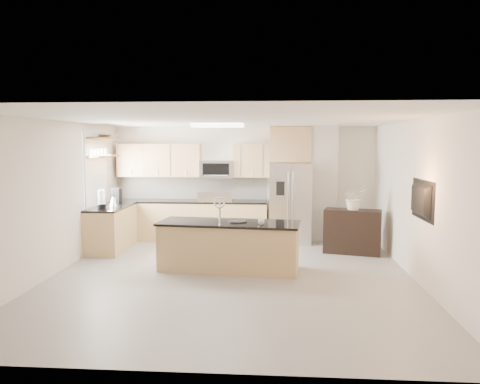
# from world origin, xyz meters

# --- Properties ---
(floor) EXTENTS (6.50, 6.50, 0.00)m
(floor) POSITION_xyz_m (0.00, 0.00, 0.00)
(floor) COLOR gray
(floor) RESTS_ON ground
(ceiling) EXTENTS (6.00, 6.50, 0.02)m
(ceiling) POSITION_xyz_m (0.00, 0.00, 2.60)
(ceiling) COLOR white
(ceiling) RESTS_ON wall_back
(wall_back) EXTENTS (6.00, 0.02, 2.60)m
(wall_back) POSITION_xyz_m (0.00, 3.25, 1.30)
(wall_back) COLOR silver
(wall_back) RESTS_ON floor
(wall_front) EXTENTS (6.00, 0.02, 2.60)m
(wall_front) POSITION_xyz_m (0.00, -3.25, 1.30)
(wall_front) COLOR silver
(wall_front) RESTS_ON floor
(wall_left) EXTENTS (0.02, 6.50, 2.60)m
(wall_left) POSITION_xyz_m (-3.00, 0.00, 1.30)
(wall_left) COLOR silver
(wall_left) RESTS_ON floor
(wall_right) EXTENTS (0.02, 6.50, 2.60)m
(wall_right) POSITION_xyz_m (3.00, 0.00, 1.30)
(wall_right) COLOR silver
(wall_right) RESTS_ON floor
(back_counter) EXTENTS (3.55, 0.66, 1.44)m
(back_counter) POSITION_xyz_m (-1.23, 2.93, 0.47)
(back_counter) COLOR tan
(back_counter) RESTS_ON floor
(left_counter) EXTENTS (0.66, 1.50, 0.92)m
(left_counter) POSITION_xyz_m (-2.67, 1.85, 0.46)
(left_counter) COLOR tan
(left_counter) RESTS_ON floor
(range) EXTENTS (0.76, 0.64, 1.14)m
(range) POSITION_xyz_m (-0.60, 2.92, 0.47)
(range) COLOR black
(range) RESTS_ON floor
(upper_cabinets) EXTENTS (3.50, 0.33, 0.75)m
(upper_cabinets) POSITION_xyz_m (-1.30, 3.09, 1.83)
(upper_cabinets) COLOR tan
(upper_cabinets) RESTS_ON wall_back
(microwave) EXTENTS (0.76, 0.40, 0.40)m
(microwave) POSITION_xyz_m (-0.60, 3.04, 1.63)
(microwave) COLOR #BDBDC0
(microwave) RESTS_ON upper_cabinets
(refrigerator) EXTENTS (0.92, 0.78, 1.78)m
(refrigerator) POSITION_xyz_m (1.06, 2.87, 0.89)
(refrigerator) COLOR #BDBDC0
(refrigerator) RESTS_ON floor
(partition_column) EXTENTS (0.60, 0.30, 2.60)m
(partition_column) POSITION_xyz_m (1.82, 3.10, 1.30)
(partition_column) COLOR beige
(partition_column) RESTS_ON floor
(window) EXTENTS (0.04, 1.15, 1.65)m
(window) POSITION_xyz_m (-2.98, 1.85, 1.65)
(window) COLOR white
(window) RESTS_ON wall_left
(shelf_lower) EXTENTS (0.30, 1.20, 0.04)m
(shelf_lower) POSITION_xyz_m (-2.85, 1.95, 1.95)
(shelf_lower) COLOR brown
(shelf_lower) RESTS_ON wall_left
(shelf_upper) EXTENTS (0.30, 1.20, 0.04)m
(shelf_upper) POSITION_xyz_m (-2.85, 1.95, 2.32)
(shelf_upper) COLOR brown
(shelf_upper) RESTS_ON wall_left
(ceiling_fixture) EXTENTS (1.00, 0.50, 0.06)m
(ceiling_fixture) POSITION_xyz_m (-0.40, 1.60, 2.56)
(ceiling_fixture) COLOR white
(ceiling_fixture) RESTS_ON ceiling
(island) EXTENTS (2.53, 1.14, 1.27)m
(island) POSITION_xyz_m (-0.08, 0.49, 0.43)
(island) COLOR tan
(island) RESTS_ON floor
(credenza) EXTENTS (1.19, 0.73, 0.89)m
(credenza) POSITION_xyz_m (2.29, 1.89, 0.44)
(credenza) COLOR black
(credenza) RESTS_ON floor
(cup) EXTENTS (0.11, 0.11, 0.09)m
(cup) POSITION_xyz_m (0.49, 0.26, 0.89)
(cup) COLOR white
(cup) RESTS_ON island
(platter) EXTENTS (0.42, 0.42, 0.02)m
(platter) POSITION_xyz_m (0.07, 0.52, 0.86)
(platter) COLOR black
(platter) RESTS_ON island
(blender) EXTENTS (0.17, 0.17, 0.39)m
(blender) POSITION_xyz_m (-2.67, 1.34, 1.09)
(blender) COLOR black
(blender) RESTS_ON left_counter
(kettle) EXTENTS (0.19, 0.19, 0.24)m
(kettle) POSITION_xyz_m (-2.62, 1.85, 1.03)
(kettle) COLOR #BDBDC0
(kettle) RESTS_ON left_counter
(coffee_maker) EXTENTS (0.18, 0.22, 0.34)m
(coffee_maker) POSITION_xyz_m (-2.69, 2.26, 1.08)
(coffee_maker) COLOR black
(coffee_maker) RESTS_ON left_counter
(bowl) EXTENTS (0.37, 0.37, 0.08)m
(bowl) POSITION_xyz_m (-2.85, 2.13, 2.38)
(bowl) COLOR #BDBDC0
(bowl) RESTS_ON shelf_upper
(flower_vase) EXTENTS (0.85, 0.80, 0.76)m
(flower_vase) POSITION_xyz_m (2.30, 1.86, 1.27)
(flower_vase) COLOR silver
(flower_vase) RESTS_ON credenza
(television) EXTENTS (0.14, 1.08, 0.62)m
(television) POSITION_xyz_m (2.91, -0.20, 1.35)
(television) COLOR black
(television) RESTS_ON wall_right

